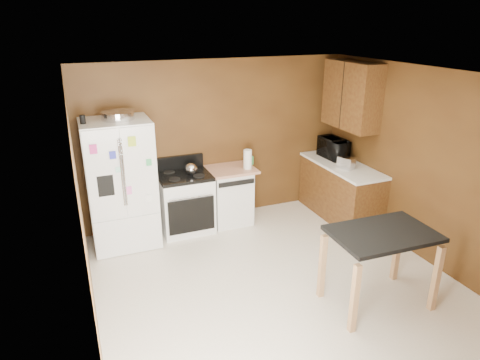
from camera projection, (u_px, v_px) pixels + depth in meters
floor at (281, 288)px, 5.15m from camera, size 4.50×4.50×0.00m
ceiling at (289, 77)px, 4.26m from camera, size 4.50×4.50×0.00m
wall_back at (217, 141)px, 6.66m from camera, size 4.20×0.00×4.20m
wall_front at (446, 316)px, 2.76m from camera, size 4.20×0.00×4.20m
wall_left at (83, 225)px, 3.97m from camera, size 0.00×4.50×4.50m
wall_right at (431, 169)px, 5.44m from camera, size 0.00×4.50×4.50m
roasting_pan at (118, 115)px, 5.61m from camera, size 0.42×0.42×0.11m
pen_cup at (83, 120)px, 5.38m from camera, size 0.07×0.07×0.11m
kettle at (191, 169)px, 6.24m from camera, size 0.17×0.17×0.17m
paper_towel at (248, 159)px, 6.50m from camera, size 0.16×0.16×0.29m
green_canister at (250, 160)px, 6.72m from camera, size 0.13×0.13×0.12m
toaster at (346, 163)px, 6.49m from camera, size 0.23×0.28×0.18m
microwave at (334, 149)px, 6.97m from camera, size 0.39×0.55×0.30m
refrigerator at (121, 184)px, 5.90m from camera, size 0.90×0.80×1.80m
gas_range at (185, 202)px, 6.43m from camera, size 0.76×0.68×1.10m
dishwasher at (229, 195)px, 6.71m from camera, size 0.78×0.63×0.89m
right_cabinets at (344, 163)px, 6.75m from camera, size 0.63×1.58×2.45m
island at (382, 244)px, 4.63m from camera, size 1.13×0.78×0.91m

